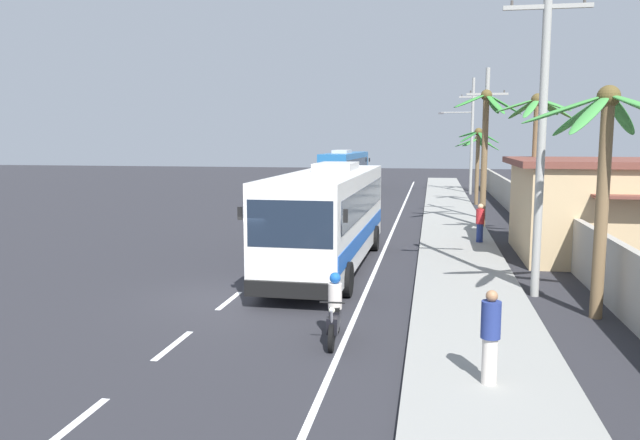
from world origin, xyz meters
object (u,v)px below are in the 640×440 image
(coach_bus_far_lane, at_px, (345,169))
(utility_pole_mid, at_px, (486,142))
(coach_bus_foreground, at_px, (329,214))
(palm_fourth, at_px, (485,133))
(motorcycle_beside_bus, at_px, (334,313))
(palm_second, at_px, (536,135))
(palm_farthest, at_px, (605,153))
(palm_third, at_px, (478,148))
(pedestrian_near_kerb, at_px, (490,335))
(utility_pole_nearest, at_px, (543,117))
(palm_nearest, at_px, (477,150))
(utility_pole_far, at_px, (471,133))
(pedestrian_midwalk, at_px, (480,222))

(coach_bus_far_lane, distance_m, utility_pole_mid, 22.41)
(coach_bus_foreground, height_order, palm_fourth, palm_fourth)
(motorcycle_beside_bus, xyz_separation_m, palm_second, (6.47, 14.26, 4.13))
(coach_bus_far_lane, distance_m, palm_second, 30.02)
(palm_farthest, bearing_deg, palm_third, 92.38)
(pedestrian_near_kerb, relative_size, utility_pole_mid, 0.21)
(coach_bus_far_lane, xyz_separation_m, pedestrian_near_kerb, (8.85, -43.88, -0.82))
(coach_bus_far_lane, bearing_deg, motorcycle_beside_bus, -82.32)
(utility_pole_nearest, bearing_deg, palm_nearest, 88.87)
(motorcycle_beside_bus, xyz_separation_m, palm_third, (5.22, 30.88, 3.30))
(utility_pole_mid, bearing_deg, utility_pole_far, 89.43)
(pedestrian_near_kerb, xyz_separation_m, pedestrian_midwalk, (0.98, 16.05, -0.04))
(pedestrian_midwalk, bearing_deg, palm_second, 96.98)
(palm_fourth, bearing_deg, pedestrian_near_kerb, -93.99)
(coach_bus_far_lane, distance_m, palm_third, 15.37)
(utility_pole_far, xyz_separation_m, palm_fourth, (-0.45, -20.05, -0.14))
(pedestrian_midwalk, height_order, utility_pole_mid, utility_pole_mid)
(utility_pole_nearest, bearing_deg, coach_bus_foreground, 155.05)
(coach_bus_far_lane, bearing_deg, pedestrian_midwalk, -70.54)
(utility_pole_nearest, distance_m, palm_third, 25.85)
(coach_bus_foreground, relative_size, palm_farthest, 2.02)
(utility_pole_mid, bearing_deg, pedestrian_near_kerb, -94.16)
(motorcycle_beside_bus, relative_size, pedestrian_near_kerb, 1.12)
(utility_pole_far, distance_m, palm_fourth, 20.06)
(utility_pole_nearest, height_order, palm_nearest, utility_pole_nearest)
(palm_third, bearing_deg, palm_farthest, -87.62)
(utility_pole_mid, bearing_deg, pedestrian_midwalk, -95.43)
(motorcycle_beside_bus, xyz_separation_m, palm_nearest, (5.90, 41.43, 2.97))
(utility_pole_nearest, relative_size, palm_nearest, 2.06)
(pedestrian_near_kerb, distance_m, palm_fourth, 21.61)
(pedestrian_near_kerb, relative_size, palm_fourth, 0.25)
(coach_bus_foreground, bearing_deg, palm_nearest, 77.50)
(utility_pole_mid, bearing_deg, palm_second, -79.32)
(palm_nearest, xyz_separation_m, palm_third, (-0.68, -10.55, 0.33))
(palm_nearest, bearing_deg, pedestrian_near_kerb, -93.48)
(motorcycle_beside_bus, relative_size, pedestrian_midwalk, 1.17)
(utility_pole_mid, distance_m, palm_third, 8.87)
(motorcycle_beside_bus, distance_m, palm_farthest, 7.92)
(utility_pole_mid, distance_m, utility_pole_far, 16.97)
(coach_bus_far_lane, bearing_deg, pedestrian_near_kerb, -78.59)
(palm_third, distance_m, palm_fourth, 12.01)
(coach_bus_far_lane, height_order, motorcycle_beside_bus, coach_bus_far_lane)
(coach_bus_foreground, relative_size, pedestrian_near_kerb, 6.81)
(palm_farthest, bearing_deg, coach_bus_foreground, 146.67)
(utility_pole_far, bearing_deg, pedestrian_midwalk, -92.16)
(motorcycle_beside_bus, bearing_deg, coach_bus_far_lane, 97.68)
(palm_second, xyz_separation_m, palm_third, (-1.25, 16.62, -0.82))
(pedestrian_midwalk, relative_size, palm_farthest, 0.28)
(motorcycle_beside_bus, bearing_deg, palm_farthest, 25.18)
(coach_bus_foreground, relative_size, palm_second, 1.84)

